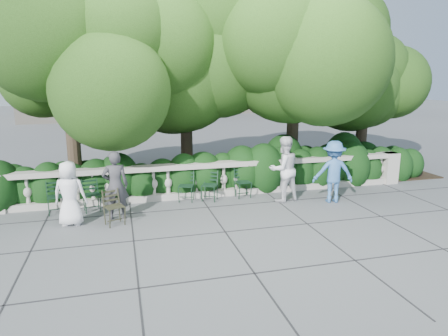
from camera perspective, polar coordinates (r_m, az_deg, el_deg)
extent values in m
plane|color=#4F5257|center=(10.04, 1.47, -6.80)|extent=(90.00, 90.00, 0.00)
cube|color=#9E998E|center=(11.66, -1.00, -3.52)|extent=(12.00, 0.32, 0.18)
cube|color=#9E998E|center=(11.46, -1.02, 0.51)|extent=(12.00, 0.36, 0.14)
cube|color=#9E998E|center=(14.06, 22.52, 0.04)|extent=(0.44, 0.44, 1.00)
cylinder|color=#3F3023|center=(12.70, -20.68, 3.06)|extent=(0.40, 0.40, 2.80)
ellipsoid|color=#1A390F|center=(12.12, -21.75, 13.40)|extent=(5.28, 5.28, 3.96)
cylinder|color=#3F3023|center=(13.36, -5.39, 5.56)|extent=(0.40, 0.40, 3.40)
ellipsoid|color=#1A390F|center=(12.79, -5.25, 17.55)|extent=(6.24, 6.24, 4.68)
cylinder|color=#3F3023|center=(13.74, 9.73, 4.79)|extent=(0.40, 0.40, 3.00)
ellipsoid|color=#1A390F|center=(13.20, 10.99, 14.97)|extent=(5.52, 5.52, 4.14)
cylinder|color=#3F3023|center=(15.65, 19.03, 4.50)|extent=(0.40, 0.40, 2.60)
ellipsoid|color=#1A390F|center=(15.19, 20.46, 12.13)|extent=(4.80, 4.80, 3.60)
imported|color=white|center=(9.86, -21.19, -3.42)|extent=(0.83, 0.63, 1.52)
imported|color=#3A393E|center=(9.93, -15.26, -2.40)|extent=(0.62, 0.42, 1.68)
imported|color=silver|center=(11.10, 8.52, -0.14)|extent=(1.00, 0.84, 1.82)
imported|color=#386BAA|center=(11.31, 15.34, -0.51)|extent=(1.21, 0.86, 1.71)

